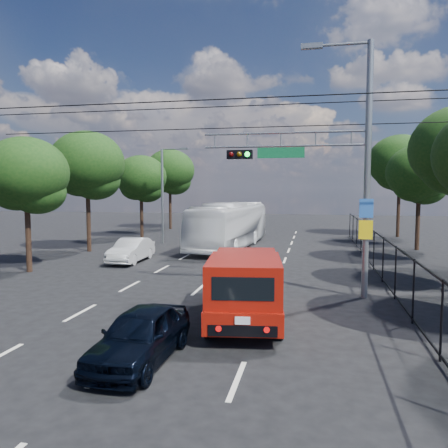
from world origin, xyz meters
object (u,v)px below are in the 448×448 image
(red_pickup, at_px, (245,285))
(white_bus, at_px, (230,225))
(signal_mast, at_px, (334,159))
(white_van, at_px, (131,250))
(navy_hatchback, at_px, (140,335))

(red_pickup, relative_size, white_bus, 0.53)
(signal_mast, distance_m, white_van, 13.00)
(red_pickup, height_order, white_bus, white_bus)
(navy_hatchback, relative_size, white_van, 0.95)
(navy_hatchback, distance_m, white_bus, 20.11)
(red_pickup, distance_m, white_van, 12.38)
(red_pickup, distance_m, navy_hatchback, 4.22)
(signal_mast, height_order, white_bus, signal_mast)
(navy_hatchback, bearing_deg, white_van, 116.52)
(signal_mast, xyz_separation_m, navy_hatchback, (-4.73, -7.44, -4.59))
(signal_mast, distance_m, navy_hatchback, 9.94)
(white_van, bearing_deg, signal_mast, -29.01)
(white_van, bearing_deg, navy_hatchback, -66.37)
(red_pickup, distance_m, white_bus, 16.71)
(signal_mast, height_order, red_pickup, signal_mast)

